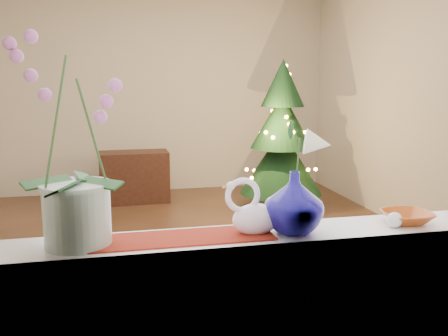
# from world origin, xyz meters

# --- Properties ---
(ground) EXTENTS (5.00, 5.00, 0.00)m
(ground) POSITION_xyz_m (0.00, 0.00, 0.00)
(ground) COLOR #372316
(ground) RESTS_ON ground
(wall_back) EXTENTS (4.50, 0.10, 2.70)m
(wall_back) POSITION_xyz_m (0.00, 2.50, 1.35)
(wall_back) COLOR beige
(wall_back) RESTS_ON ground
(wall_front) EXTENTS (4.50, 0.10, 2.70)m
(wall_front) POSITION_xyz_m (0.00, -2.50, 1.35)
(wall_front) COLOR beige
(wall_front) RESTS_ON ground
(wall_right) EXTENTS (0.10, 5.00, 2.70)m
(wall_right) POSITION_xyz_m (2.25, 0.00, 1.35)
(wall_right) COLOR beige
(wall_right) RESTS_ON ground
(windowsill) EXTENTS (2.20, 0.26, 0.04)m
(windowsill) POSITION_xyz_m (0.00, -2.37, 0.90)
(windowsill) COLOR white
(windowsill) RESTS_ON window_apron
(window_frame) EXTENTS (2.22, 0.06, 1.60)m
(window_frame) POSITION_xyz_m (0.00, -2.47, 1.70)
(window_frame) COLOR white
(window_frame) RESTS_ON windowsill
(runner) EXTENTS (0.70, 0.20, 0.01)m
(runner) POSITION_xyz_m (-0.38, -2.37, 0.92)
(runner) COLOR maroon
(runner) RESTS_ON windowsill
(orchid_pot) EXTENTS (0.26, 0.26, 0.74)m
(orchid_pot) POSITION_xyz_m (-0.74, -2.36, 1.29)
(orchid_pot) COLOR white
(orchid_pot) RESTS_ON windowsill
(swan) EXTENTS (0.26, 0.16, 0.21)m
(swan) POSITION_xyz_m (-0.09, -2.37, 1.02)
(swan) COLOR white
(swan) RESTS_ON windowsill
(blue_vase) EXTENTS (0.29, 0.29, 0.27)m
(blue_vase) POSITION_xyz_m (0.06, -2.39, 1.06)
(blue_vase) COLOR #0A0760
(blue_vase) RESTS_ON windowsill
(lily) EXTENTS (0.15, 0.09, 0.21)m
(lily) POSITION_xyz_m (0.06, -2.39, 1.30)
(lily) COLOR white
(lily) RESTS_ON blue_vase
(paperweight) EXTENTS (0.07, 0.07, 0.06)m
(paperweight) POSITION_xyz_m (0.47, -2.42, 0.95)
(paperweight) COLOR silver
(paperweight) RESTS_ON windowsill
(amber_dish) EXTENTS (0.17, 0.17, 0.04)m
(amber_dish) POSITION_xyz_m (0.56, -2.37, 0.94)
(amber_dish) COLOR #A94917
(amber_dish) RESTS_ON windowsill
(xmas_tree) EXTENTS (1.23, 1.23, 1.70)m
(xmas_tree) POSITION_xyz_m (1.26, 1.18, 0.85)
(xmas_tree) COLOR black
(xmas_tree) RESTS_ON ground
(side_table) EXTENTS (0.83, 0.42, 0.62)m
(side_table) POSITION_xyz_m (-0.37, 1.91, 0.31)
(side_table) COLOR black
(side_table) RESTS_ON ground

